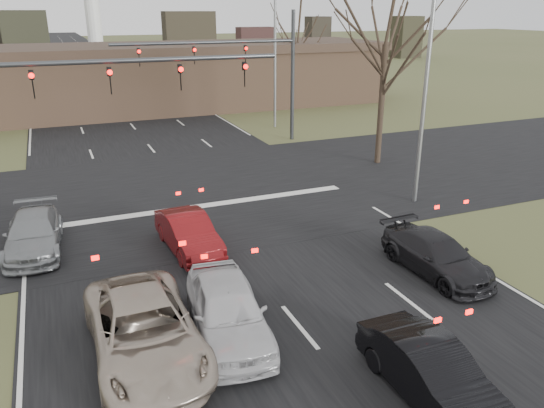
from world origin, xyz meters
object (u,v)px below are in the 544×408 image
Objects in this scene: car_charcoal_sedan at (436,255)px; car_silver_suv at (145,331)px; streetlight_right_near at (423,73)px; car_red_ahead at (188,233)px; car_black_hatch at (431,372)px; car_white_sedan at (228,310)px; mast_arm_far at (250,62)px; mast_arm_near at (53,95)px; building at (141,77)px; car_grey_ahead at (33,233)px; streetlight_right_far at (273,47)px.

car_silver_suv is at bearing -176.40° from car_charcoal_sedan.
streetlight_right_near reaches higher than car_silver_suv.
car_silver_suv is 6.15m from car_red_ahead.
car_silver_suv is 1.35× the size of car_black_hatch.
car_white_sedan is at bearing -175.68° from car_charcoal_sedan.
car_charcoal_sedan is at bearing -92.37° from mast_arm_far.
car_red_ahead is (3.73, -4.10, -4.41)m from mast_arm_near.
car_white_sedan is (-3.87, -34.60, -1.90)m from building.
building reaches higher than car_charcoal_sedan.
mast_arm_far is 2.61× the size of car_charcoal_sedan.
car_grey_ahead is at bearing 128.48° from car_white_sedan.
streetlight_right_near is 17.01m from streetlight_right_far.
car_silver_suv is at bearing -67.98° from car_grey_ahead.
car_white_sedan is at bearing -115.36° from streetlight_right_far.
streetlight_right_far reaches higher than mast_arm_near.
building is 34.87m from car_white_sedan.
mast_arm_near is at bearing 138.50° from car_charcoal_sedan.
mast_arm_far is 21.61m from car_white_sedan.
streetlight_right_far is 27.63m from car_silver_suv.
car_silver_suv is at bearing -117.93° from car_red_ahead.
streetlight_right_far is at bearing -56.35° from building.
car_silver_suv is at bearing -119.33° from streetlight_right_far.
mast_arm_far reaches higher than car_charcoal_sedan.
car_white_sedan is 5.14m from car_black_hatch.
mast_arm_far is 19.34m from car_charcoal_sedan.
streetlight_right_near is 11.49m from car_red_ahead.
car_silver_suv is (-10.18, -19.71, -4.27)m from mast_arm_far.
streetlight_right_near reaches higher than building.
mast_arm_near is 2.69× the size of car_white_sedan.
car_black_hatch is (-7.38, -10.53, -4.93)m from streetlight_right_near.
car_white_sedan is 1.12× the size of car_red_ahead.
mast_arm_near is 11.05m from car_white_sedan.
streetlight_right_near is 16.13m from car_grey_ahead.
car_silver_suv is 2.14m from car_white_sedan.
mast_arm_near reaches higher than car_white_sedan.
car_black_hatch is 13.99m from car_grey_ahead.
car_black_hatch is (-7.88, -27.53, -4.93)m from streetlight_right_far.
mast_arm_far is 16.64m from car_red_ahead.
mast_arm_far is at bearing 57.55° from car_red_ahead.
streetlight_right_far is 26.56m from car_white_sedan.
car_red_ahead is (2.50, 5.61, -0.08)m from car_silver_suv.
streetlight_right_far is 21.66m from car_red_ahead.
streetlight_right_far is 2.22× the size of car_white_sedan.
building is 26.14m from mast_arm_near.
mast_arm_far is at bearing 85.80° from car_charcoal_sedan.
streetlight_right_near is at bearing 57.75° from car_charcoal_sedan.
mast_arm_far is 24.40m from car_black_hatch.
car_charcoal_sedan is 8.36m from car_red_ahead.
mast_arm_far is at bearing -128.11° from streetlight_right_far.
car_red_ahead is (-10.82, -18.10, -4.93)m from streetlight_right_far.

